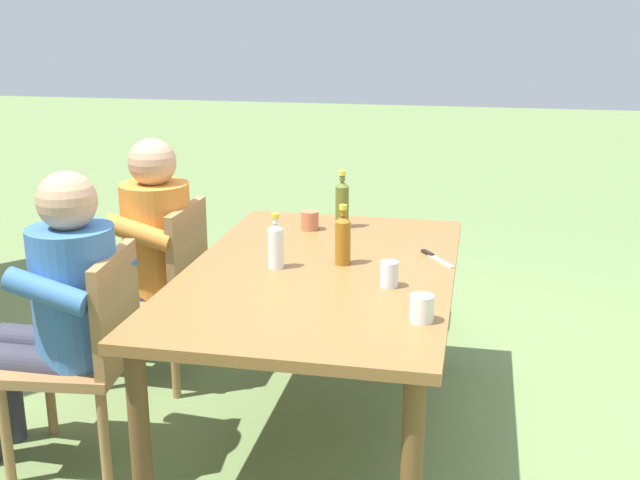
# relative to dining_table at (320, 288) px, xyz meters

# --- Properties ---
(ground_plane) EXTENTS (24.00, 24.00, 0.00)m
(ground_plane) POSITION_rel_dining_table_xyz_m (0.00, 0.00, -0.66)
(ground_plane) COLOR #6B844C
(dining_table) EXTENTS (1.70, 1.06, 0.74)m
(dining_table) POSITION_rel_dining_table_xyz_m (0.00, 0.00, 0.00)
(dining_table) COLOR olive
(dining_table) RESTS_ON ground_plane
(chair_far_right) EXTENTS (0.44, 0.44, 0.87)m
(chair_far_right) POSITION_rel_dining_table_xyz_m (0.38, 0.83, -0.17)
(chair_far_right) COLOR #A37547
(chair_far_right) RESTS_ON ground_plane
(chair_far_left) EXTENTS (0.48, 0.48, 0.87)m
(chair_far_left) POSITION_rel_dining_table_xyz_m (-0.37, 0.83, -0.17)
(chair_far_left) COLOR #A37547
(chair_far_left) RESTS_ON ground_plane
(person_in_white_shirt) EXTENTS (0.47, 0.61, 1.18)m
(person_in_white_shirt) POSITION_rel_dining_table_xyz_m (0.38, 0.94, -0.01)
(person_in_white_shirt) COLOR orange
(person_in_white_shirt) RESTS_ON ground_plane
(person_in_plaid_shirt) EXTENTS (0.47, 0.61, 1.18)m
(person_in_plaid_shirt) POSITION_rel_dining_table_xyz_m (-0.38, 0.94, -0.01)
(person_in_plaid_shirt) COLOR #3D70B2
(person_in_plaid_shirt) RESTS_ON ground_plane
(bottle_amber) EXTENTS (0.06, 0.06, 0.25)m
(bottle_amber) POSITION_rel_dining_table_xyz_m (0.08, -0.08, 0.19)
(bottle_amber) COLOR #996019
(bottle_amber) RESTS_ON dining_table
(bottle_olive) EXTENTS (0.06, 0.06, 0.27)m
(bottle_olive) POSITION_rel_dining_table_xyz_m (0.63, 0.02, 0.20)
(bottle_olive) COLOR #566623
(bottle_olive) RESTS_ON dining_table
(bottle_clear) EXTENTS (0.06, 0.06, 0.22)m
(bottle_clear) POSITION_rel_dining_table_xyz_m (-0.02, 0.17, 0.18)
(bottle_clear) COLOR white
(bottle_clear) RESTS_ON dining_table
(cup_terracotta) EXTENTS (0.08, 0.08, 0.09)m
(cup_terracotta) POSITION_rel_dining_table_xyz_m (0.56, 0.16, 0.12)
(cup_terracotta) COLOR #BC6B47
(cup_terracotta) RESTS_ON dining_table
(cup_white) EXTENTS (0.08, 0.08, 0.09)m
(cup_white) POSITION_rel_dining_table_xyz_m (-0.47, -0.44, 0.13)
(cup_white) COLOR white
(cup_white) RESTS_ON dining_table
(cup_glass) EXTENTS (0.07, 0.07, 0.10)m
(cup_glass) POSITION_rel_dining_table_xyz_m (-0.15, -0.29, 0.13)
(cup_glass) COLOR silver
(cup_glass) RESTS_ON dining_table
(table_knife) EXTENTS (0.21, 0.15, 0.01)m
(table_knife) POSITION_rel_dining_table_xyz_m (0.23, -0.44, 0.08)
(table_knife) COLOR silver
(table_knife) RESTS_ON dining_table
(backpack_by_near_side) EXTENTS (0.30, 0.21, 0.44)m
(backpack_by_near_side) POSITION_rel_dining_table_xyz_m (1.28, -0.25, -0.45)
(backpack_by_near_side) COLOR black
(backpack_by_near_side) RESTS_ON ground_plane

